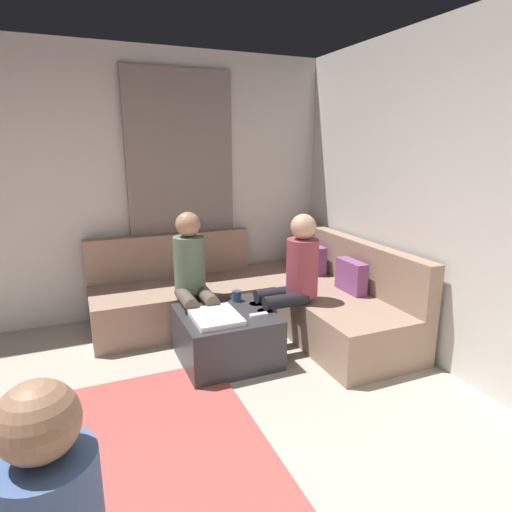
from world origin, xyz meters
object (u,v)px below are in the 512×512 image
sectional_couch (261,298)px  person_on_couch_side (193,275)px  ottoman (226,336)px  coffee_mug (237,296)px  game_remote (259,315)px  person_on_couch_back (292,276)px

sectional_couch → person_on_couch_side: size_ratio=2.12×
ottoman → person_on_couch_side: (-0.40, -0.17, 0.45)m
coffee_mug → person_on_couch_side: person_on_couch_side is taller
sectional_couch → game_remote: 0.82m
sectional_couch → person_on_couch_back: size_ratio=2.12×
ottoman → person_on_couch_back: person_on_couch_back is taller
sectional_couch → ottoman: bearing=-45.7°
ottoman → game_remote: (0.18, 0.22, 0.22)m
ottoman → coffee_mug: (-0.22, 0.18, 0.26)m
game_remote → person_on_couch_back: size_ratio=0.12×
sectional_couch → coffee_mug: 0.54m
coffee_mug → person_on_couch_back: (0.22, 0.44, 0.19)m
sectional_couch → person_on_couch_side: 0.83m
person_on_couch_side → ottoman: bearing=112.7°
ottoman → person_on_couch_side: bearing=-157.3°
game_remote → person_on_couch_side: bearing=-146.2°
sectional_couch → coffee_mug: sectional_couch is taller
ottoman → person_on_couch_back: 0.76m
game_remote → person_on_couch_side: person_on_couch_side is taller
person_on_couch_side → game_remote: bearing=123.8°
sectional_couch → game_remote: size_ratio=17.00×
coffee_mug → game_remote: coffee_mug is taller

